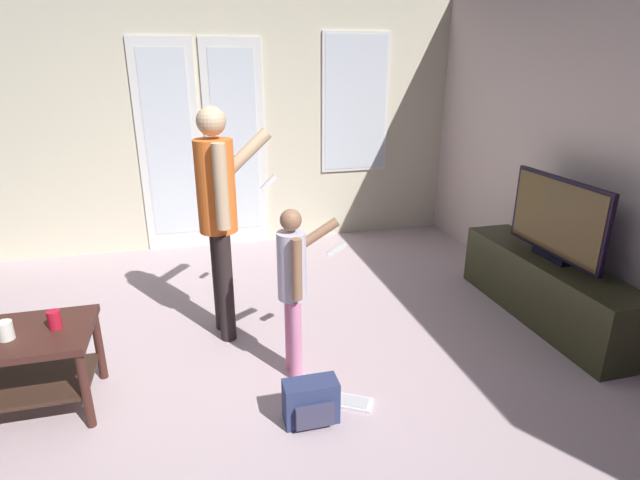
% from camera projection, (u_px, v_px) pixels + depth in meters
% --- Properties ---
extents(ground_plane, '(5.80, 5.57, 0.02)m').
position_uv_depth(ground_plane, '(210.00, 400.00, 2.94)').
color(ground_plane, '#C3ACB2').
extents(wall_back_with_doors, '(5.80, 0.09, 2.60)m').
position_uv_depth(wall_back_with_doors, '(194.00, 127.00, 5.03)').
color(wall_back_with_doors, beige).
rests_on(wall_back_with_doors, ground_plane).
extents(tv_stand, '(0.40, 1.65, 0.49)m').
position_uv_depth(tv_stand, '(546.00, 289.00, 3.81)').
color(tv_stand, '#2A2A18').
rests_on(tv_stand, ground_plane).
extents(flat_screen_tv, '(0.08, 0.95, 0.62)m').
position_uv_depth(flat_screen_tv, '(557.00, 219.00, 3.62)').
color(flat_screen_tv, black).
rests_on(flat_screen_tv, tv_stand).
extents(person_adult, '(0.59, 0.50, 1.63)m').
position_uv_depth(person_adult, '(219.00, 205.00, 3.34)').
color(person_adult, black).
rests_on(person_adult, ground_plane).
extents(person_child, '(0.48, 0.32, 1.10)m').
position_uv_depth(person_child, '(294.00, 279.00, 2.98)').
color(person_child, pink).
rests_on(person_child, ground_plane).
extents(backpack, '(0.30, 0.18, 0.25)m').
position_uv_depth(backpack, '(311.00, 402.00, 2.72)').
color(backpack, navy).
rests_on(backpack, ground_plane).
extents(loose_keyboard, '(0.45, 0.33, 0.02)m').
position_uv_depth(loose_keyboard, '(335.00, 399.00, 2.92)').
color(loose_keyboard, white).
rests_on(loose_keyboard, ground_plane).
extents(cup_near_edge, '(0.07, 0.07, 0.10)m').
position_uv_depth(cup_near_edge, '(54.00, 320.00, 2.73)').
color(cup_near_edge, red).
rests_on(cup_near_edge, coffee_table).
extents(cup_by_laptop, '(0.08, 0.08, 0.10)m').
position_uv_depth(cup_by_laptop, '(5.00, 331.00, 2.62)').
color(cup_by_laptop, white).
rests_on(cup_by_laptop, coffee_table).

